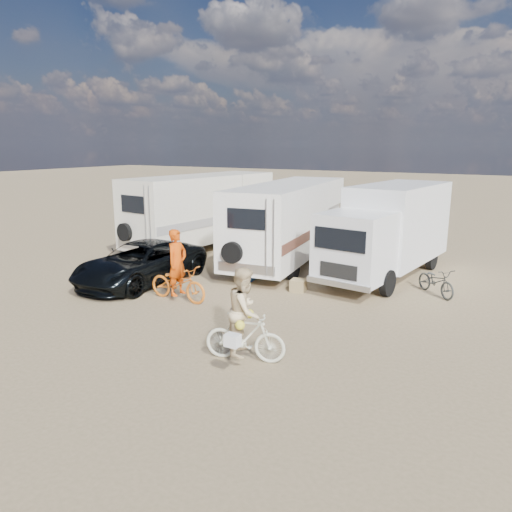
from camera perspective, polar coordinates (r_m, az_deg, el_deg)
The scene contains 12 objects.
ground at distance 13.10m, azimuth -8.48°, elevation -7.09°, with size 140.00×140.00×0.00m, color #8E7755.
rv_main at distance 18.62m, azimuth 3.81°, elevation 3.82°, with size 2.28×7.90×3.02m, color silver, non-canonical shape.
rv_left at distance 21.39m, azimuth -6.49°, elevation 5.14°, with size 2.30×7.40×3.15m, color silver, non-canonical shape.
box_truck at distance 17.01m, azimuth 15.05°, elevation 2.68°, with size 2.13×6.74×3.11m, color silver, non-canonical shape.
dark_suv at distance 16.35m, azimuth -13.37°, elevation -0.80°, with size 2.22×4.81×1.34m, color black.
bike_man at distance 14.33m, azimuth -9.12°, elevation -3.16°, with size 0.69×1.98×1.04m, color #CE6417.
bike_woman at distance 10.31m, azimuth -1.31°, elevation -9.49°, with size 0.49×1.74×1.05m, color beige.
rider_man at distance 14.22m, azimuth -9.19°, elevation -1.44°, with size 0.70×0.46×1.93m, color #CB4207.
rider_woman at distance 10.17m, azimuth -1.32°, elevation -7.41°, with size 0.90×0.70×1.85m, color beige.
bike_parked at distance 15.66m, azimuth 20.36°, elevation -2.78°, with size 0.57×1.64×0.86m, color #2A2C2A.
cooler at distance 16.36m, azimuth -1.19°, elevation -2.01°, with size 0.58×0.42×0.46m, color navy.
crate at distance 15.19m, azimuth 4.98°, elevation -3.44°, with size 0.46×0.46×0.36m, color olive.
Camera 1 is at (7.75, -9.58, 4.47)m, focal length 34.13 mm.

